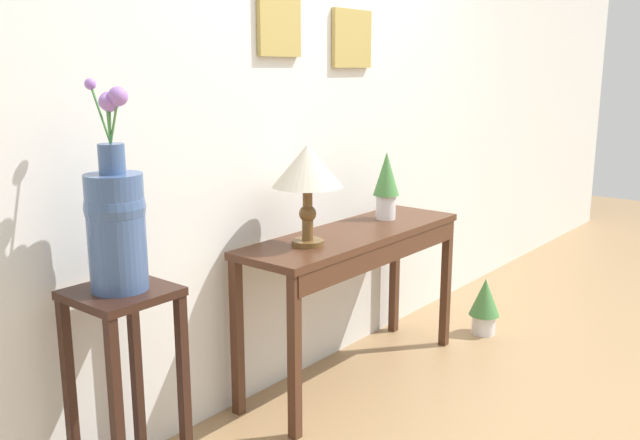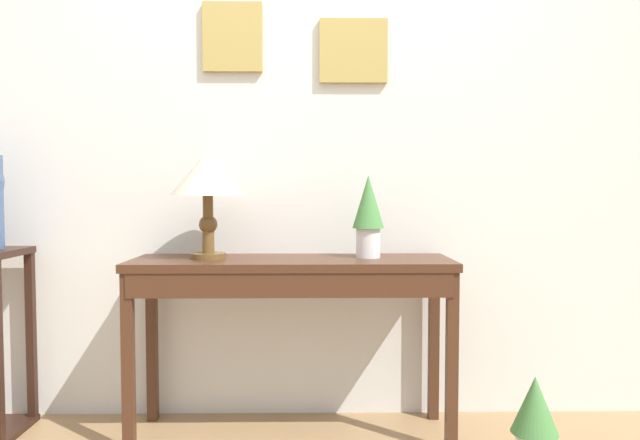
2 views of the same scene
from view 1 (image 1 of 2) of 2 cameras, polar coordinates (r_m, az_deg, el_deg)
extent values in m
cube|color=silver|center=(3.52, -0.64, 9.79)|extent=(9.00, 0.10, 2.80)
cube|color=tan|center=(3.24, -3.42, 16.30)|extent=(0.27, 0.02, 0.32)
cube|color=#9588B2|center=(3.24, -3.35, 16.31)|extent=(0.22, 0.01, 0.25)
cube|color=tan|center=(3.67, 2.70, 14.91)|extent=(0.32, 0.02, 0.30)
cube|color=slate|center=(3.67, 2.76, 14.91)|extent=(0.25, 0.01, 0.24)
cube|color=#472819|center=(3.40, 2.86, -1.21)|extent=(1.38, 0.41, 0.03)
cube|color=#472819|center=(3.32, 5.44, -2.82)|extent=(1.31, 0.03, 0.10)
cube|color=#472819|center=(2.94, -2.14, -11.50)|extent=(0.04, 0.04, 0.74)
cube|color=#472819|center=(3.96, 10.48, -5.28)|extent=(0.04, 0.04, 0.74)
cube|color=#472819|center=(3.16, -6.95, -9.81)|extent=(0.04, 0.04, 0.74)
cube|color=#472819|center=(4.12, 6.25, -4.41)|extent=(0.04, 0.04, 0.74)
cylinder|color=brown|center=(3.12, -1.03, -1.90)|extent=(0.15, 0.15, 0.02)
cylinder|color=brown|center=(3.10, -1.04, -0.57)|extent=(0.05, 0.05, 0.12)
sphere|color=brown|center=(3.09, -1.04, 0.54)|extent=(0.08, 0.08, 0.08)
cylinder|color=brown|center=(3.08, -1.05, 1.67)|extent=(0.04, 0.04, 0.12)
cone|color=beige|center=(3.05, -1.06, 4.58)|extent=(0.32, 0.32, 0.19)
cylinder|color=silver|center=(3.67, 5.52, 1.09)|extent=(0.11, 0.11, 0.13)
cone|color=#478442|center=(3.64, 5.58, 3.88)|extent=(0.14, 0.14, 0.23)
cube|color=black|center=(2.49, -16.33, -5.90)|extent=(0.33, 0.33, 0.03)
cube|color=black|center=(2.47, -16.59, -16.12)|extent=(0.04, 0.04, 0.76)
cube|color=black|center=(2.61, -11.29, -14.09)|extent=(0.04, 0.04, 0.76)
cube|color=black|center=(2.68, -20.17, -13.92)|extent=(0.04, 0.04, 0.76)
cube|color=black|center=(2.82, -15.10, -12.22)|extent=(0.04, 0.04, 0.76)
cylinder|color=#3D5684|center=(2.43, -16.64, -1.02)|extent=(0.20, 0.20, 0.41)
sphere|color=#3D5684|center=(2.42, -16.78, 1.05)|extent=(0.21, 0.21, 0.21)
cylinder|color=#3D5684|center=(2.39, -17.03, 4.92)|extent=(0.09, 0.09, 0.10)
cylinder|color=#478442|center=(2.37, -17.16, 7.78)|extent=(0.01, 0.02, 0.14)
sphere|color=#996BC1|center=(2.36, -17.21, 9.44)|extent=(0.07, 0.07, 0.07)
cylinder|color=#478442|center=(2.36, -16.83, 7.99)|extent=(0.01, 0.06, 0.16)
sphere|color=#996BC1|center=(2.34, -16.54, 9.89)|extent=(0.06, 0.06, 0.06)
cylinder|color=#478442|center=(2.36, -17.27, 7.75)|extent=(0.03, 0.03, 0.14)
sphere|color=#996BC1|center=(2.34, -17.44, 9.40)|extent=(0.05, 0.05, 0.05)
cylinder|color=#478442|center=(2.40, -17.89, 8.45)|extent=(0.02, 0.08, 0.20)
sphere|color=#996BC1|center=(2.42, -18.67, 10.73)|extent=(0.04, 0.04, 0.04)
cylinder|color=silver|center=(4.27, 13.51, -8.48)|extent=(0.14, 0.14, 0.12)
cone|color=#478442|center=(4.21, 13.64, -6.27)|extent=(0.18, 0.18, 0.23)
camera|label=2|loc=(2.85, 48.61, -2.00)|focal=32.21mm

